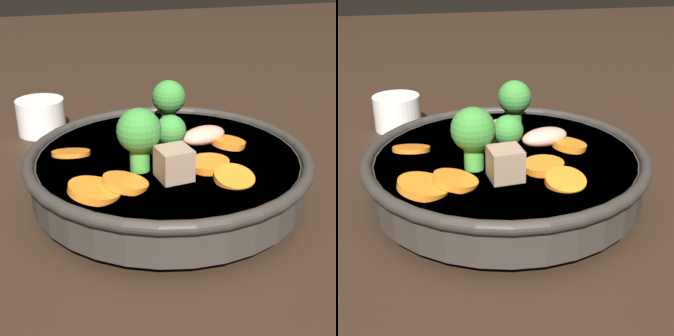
# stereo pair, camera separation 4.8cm
# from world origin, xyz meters

# --- Properties ---
(ground_plane) EXTENTS (3.00, 3.00, 0.00)m
(ground_plane) POSITION_xyz_m (0.00, 0.00, 0.00)
(ground_plane) COLOR black
(stirfry_bowl) EXTENTS (0.28, 0.28, 0.11)m
(stirfry_bowl) POSITION_xyz_m (-0.00, 0.00, 0.04)
(stirfry_bowl) COLOR #38332D
(stirfry_bowl) RESTS_ON ground_plane
(tea_cup) EXTENTS (0.07, 0.07, 0.05)m
(tea_cup) POSITION_xyz_m (0.23, 0.10, 0.02)
(tea_cup) COLOR white
(tea_cup) RESTS_ON ground_plane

